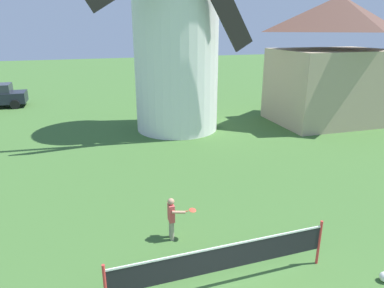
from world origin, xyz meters
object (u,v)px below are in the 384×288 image
(player_far, at_px, (172,216))
(chapel, at_px, (333,63))
(windmill, at_px, (176,9))
(tennis_net, at_px, (223,258))

(player_far, height_order, chapel, chapel)
(windmill, relative_size, tennis_net, 2.73)
(windmill, bearing_deg, player_far, -106.74)
(windmill, xyz_separation_m, player_far, (-2.92, -9.71, -5.30))
(chapel, bearing_deg, windmill, 171.87)
(windmill, height_order, tennis_net, windmill)
(tennis_net, bearing_deg, player_far, 104.76)
(windmill, height_order, player_far, windmill)
(tennis_net, height_order, player_far, player_far)
(player_far, bearing_deg, windmill, 73.26)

